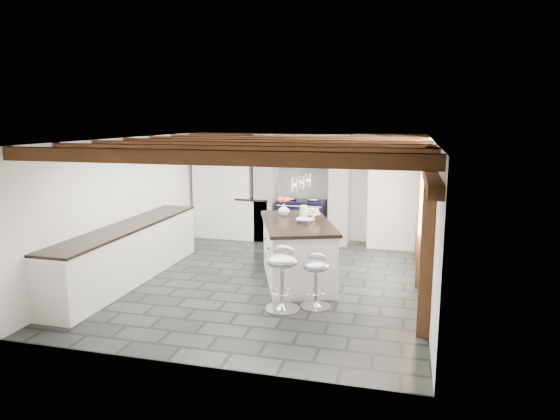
% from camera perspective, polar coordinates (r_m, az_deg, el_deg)
% --- Properties ---
extents(ground, '(6.00, 6.00, 0.00)m').
position_cam_1_polar(ground, '(8.32, -1.37, -7.93)').
color(ground, black).
rests_on(ground, ground).
extents(room_shell, '(6.00, 6.03, 6.00)m').
position_cam_1_polar(room_shell, '(9.55, -2.60, 1.07)').
color(room_shell, white).
rests_on(room_shell, ground).
extents(range_cooker, '(1.00, 0.63, 0.99)m').
position_cam_1_polar(range_cooker, '(10.71, 2.52, -1.16)').
color(range_cooker, black).
rests_on(range_cooker, ground).
extents(kitchen_island, '(1.66, 2.23, 1.32)m').
position_cam_1_polar(kitchen_island, '(8.14, 1.95, -4.63)').
color(kitchen_island, white).
rests_on(kitchen_island, ground).
extents(bar_stool_near, '(0.45, 0.45, 0.78)m').
position_cam_1_polar(bar_stool_near, '(7.01, 4.14, -7.35)').
color(bar_stool_near, silver).
rests_on(bar_stool_near, ground).
extents(bar_stool_far, '(0.54, 0.54, 0.91)m').
position_cam_1_polar(bar_stool_far, '(6.88, 0.31, -6.98)').
color(bar_stool_far, silver).
rests_on(bar_stool_far, ground).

